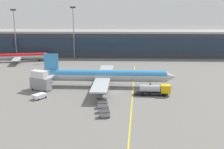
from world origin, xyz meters
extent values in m
plane|color=slate|center=(0.00, 0.00, 0.00)|extent=(700.00, 700.00, 0.00)
cube|color=yellow|center=(5.37, 2.00, 0.00)|extent=(5.46, 79.85, 0.01)
cube|color=#2D333D|center=(-15.63, 69.81, 6.37)|extent=(151.04, 19.26, 12.74)
cube|color=#1E2D42|center=(-15.63, 60.12, 7.00)|extent=(146.50, 0.16, 7.13)
cube|color=#99999E|center=(-15.63, 69.81, 13.24)|extent=(154.06, 19.64, 1.00)
cylinder|color=#B2B7BC|center=(-2.75, 6.75, 3.49)|extent=(39.09, 4.57, 3.66)
cylinder|color=#388CD1|center=(-2.75, 6.75, 3.82)|extent=(38.31, 4.40, 3.52)
cone|color=#B2B7BC|center=(18.04, 6.27, 3.49)|extent=(3.74, 3.56, 3.48)
cone|color=#B2B7BC|center=(-23.72, 7.23, 3.86)|extent=(4.47, 3.21, 3.11)
cube|color=#388CD1|center=(-21.75, 7.19, 8.07)|extent=(4.77, 0.47, 5.49)
cube|color=#B2B7BC|center=(-21.17, 10.84, 4.04)|extent=(2.14, 5.91, 0.24)
cube|color=#B2B7BC|center=(-21.34, 3.51, 4.04)|extent=(2.14, 5.91, 0.24)
cube|color=#B2B7BC|center=(-4.02, 16.80, 3.21)|extent=(5.18, 16.49, 0.40)
cube|color=#B2B7BC|center=(-4.48, -3.24, 3.21)|extent=(5.18, 16.49, 0.40)
cylinder|color=#939399|center=(-3.08, 13.83, 1.91)|extent=(2.87, 2.08, 2.01)
cylinder|color=#939399|center=(-3.41, -0.31, 1.91)|extent=(2.87, 2.08, 2.01)
cylinder|color=black|center=(11.29, 6.42, 0.50)|extent=(1.01, 0.42, 1.00)
cylinder|color=slate|center=(11.29, 6.42, 1.33)|extent=(0.20, 0.20, 1.66)
cylinder|color=black|center=(-5.05, 8.45, 0.50)|extent=(1.01, 0.42, 1.00)
cylinder|color=slate|center=(-5.05, 8.45, 1.33)|extent=(0.20, 0.20, 1.66)
cylinder|color=black|center=(-5.13, 5.15, 0.50)|extent=(1.01, 0.42, 1.00)
cylinder|color=slate|center=(-5.13, 5.15, 1.33)|extent=(0.20, 0.20, 1.66)
cube|color=#232326|center=(10.46, -2.71, 0.75)|extent=(10.11, 3.01, 0.50)
cube|color=yellow|center=(14.85, -2.94, 2.00)|extent=(2.92, 2.64, 2.50)
cube|color=black|center=(16.11, -3.00, 2.50)|extent=(0.28, 2.31, 1.12)
cylinder|color=#B7BABF|center=(10.18, -2.70, 2.10)|extent=(6.10, 2.50, 2.20)
cylinder|color=black|center=(14.35, -1.72, 0.50)|extent=(1.02, 0.40, 1.00)
cylinder|color=black|center=(14.23, -4.09, 0.50)|extent=(1.02, 0.40, 1.00)
cylinder|color=black|center=(10.22, -1.51, 0.50)|extent=(1.02, 0.40, 1.00)
cylinder|color=black|center=(10.10, -3.88, 0.50)|extent=(1.02, 0.40, 1.00)
cylinder|color=black|center=(8.12, -1.40, 0.50)|extent=(1.02, 0.40, 1.00)
cylinder|color=black|center=(8.00, -3.78, 0.50)|extent=(1.02, 0.40, 1.00)
cube|color=white|center=(-21.94, -7.06, 0.85)|extent=(4.09, 4.43, 1.10)
cube|color=black|center=(-22.49, -7.83, 1.04)|extent=(2.46, 2.29, 0.33)
cylinder|color=black|center=(-21.88, -8.74, 0.30)|extent=(0.55, 0.63, 0.60)
cylinder|color=black|center=(-23.55, -7.53, 0.30)|extent=(0.55, 0.63, 0.60)
cylinder|color=black|center=(-20.32, -6.59, 0.30)|extent=(0.55, 0.63, 0.60)
cylinder|color=black|center=(-22.00, -5.37, 0.30)|extent=(0.55, 0.63, 0.60)
cube|color=gray|center=(-23.91, 1.29, 2.20)|extent=(7.23, 5.05, 3.80)
cube|color=silver|center=(-24.22, 1.43, 5.20)|extent=(5.63, 4.24, 2.20)
cylinder|color=black|center=(-21.28, 1.35, 0.30)|extent=(0.65, 0.47, 0.60)
cylinder|color=black|center=(-22.20, -0.71, 0.30)|extent=(0.65, 0.47, 0.60)
cylinder|color=black|center=(-25.63, 3.29, 0.30)|extent=(0.65, 0.47, 0.60)
cylinder|color=black|center=(-26.54, 1.23, 0.30)|extent=(0.65, 0.47, 0.60)
cube|color=gray|center=(-2.38, -20.36, 0.73)|extent=(2.78, 1.83, 1.10)
cube|color=#333338|center=(-2.38, -20.36, 1.43)|extent=(2.83, 1.87, 0.10)
cylinder|color=black|center=(-3.31, -21.24, 0.18)|extent=(0.37, 0.17, 0.36)
cylinder|color=black|center=(-3.51, -19.76, 0.18)|extent=(0.37, 0.17, 0.36)
cylinder|color=black|center=(-1.24, -20.97, 0.18)|extent=(0.37, 0.17, 0.36)
cylinder|color=black|center=(-1.44, -19.48, 0.18)|extent=(0.37, 0.17, 0.36)
cube|color=gray|center=(-2.80, -17.19, 0.73)|extent=(2.78, 1.83, 1.10)
cube|color=#333338|center=(-2.80, -17.19, 1.43)|extent=(2.83, 1.87, 0.10)
cylinder|color=black|center=(-3.73, -18.07, 0.18)|extent=(0.37, 0.17, 0.36)
cylinder|color=black|center=(-3.93, -16.59, 0.18)|extent=(0.37, 0.17, 0.36)
cylinder|color=black|center=(-1.67, -17.79, 0.18)|extent=(0.37, 0.17, 0.36)
cylinder|color=black|center=(-1.87, -16.31, 0.18)|extent=(0.37, 0.17, 0.36)
cube|color=#B2B7BC|center=(-3.23, -14.02, 0.73)|extent=(2.78, 1.83, 1.10)
cube|color=#333338|center=(-3.23, -14.02, 1.43)|extent=(2.83, 1.87, 0.10)
cylinder|color=black|center=(-4.16, -14.90, 0.18)|extent=(0.37, 0.17, 0.36)
cylinder|color=black|center=(-4.36, -13.41, 0.18)|extent=(0.37, 0.17, 0.36)
cylinder|color=black|center=(-2.10, -14.62, 0.18)|extent=(0.37, 0.17, 0.36)
cylinder|color=black|center=(-2.30, -13.14, 0.18)|extent=(0.37, 0.17, 0.36)
cube|color=#595B60|center=(-3.66, -10.85, 0.73)|extent=(2.78, 1.83, 1.10)
cube|color=#333338|center=(-3.66, -10.85, 1.43)|extent=(2.83, 1.87, 0.10)
cylinder|color=black|center=(-4.59, -11.73, 0.18)|extent=(0.37, 0.17, 0.36)
cylinder|color=black|center=(-4.79, -10.24, 0.18)|extent=(0.37, 0.17, 0.36)
cylinder|color=black|center=(-2.53, -11.45, 0.18)|extent=(0.37, 0.17, 0.36)
cylinder|color=black|center=(-2.73, -9.97, 0.18)|extent=(0.37, 0.17, 0.36)
cylinder|color=#B2B7BC|center=(-47.75, 49.30, 2.58)|extent=(24.79, 8.35, 2.74)
cylinder|color=red|center=(-47.75, 49.30, 2.82)|extent=(24.29, 8.13, 2.63)
cone|color=#B2B7BC|center=(-34.73, 52.37, 2.58)|extent=(3.26, 3.16, 2.60)
cube|color=#B2B7BC|center=(-50.31, 55.46, 2.37)|extent=(5.77, 10.94, 0.29)
cube|color=#B2B7BC|center=(-47.30, 42.65, 2.37)|extent=(5.77, 10.94, 0.29)
cylinder|color=#939399|center=(-49.18, 53.80, 1.40)|extent=(2.40, 1.95, 1.51)
cylinder|color=#939399|center=(-47.02, 44.64, 1.40)|extent=(2.40, 1.95, 1.51)
cylinder|color=black|center=(-39.05, 51.35, 0.36)|extent=(0.77, 0.45, 0.72)
cylinder|color=slate|center=(-39.05, 51.35, 0.97)|extent=(0.14, 0.14, 1.21)
cylinder|color=black|center=(-49.48, 50.16, 0.36)|extent=(0.77, 0.45, 0.72)
cylinder|color=slate|center=(-49.48, 50.16, 0.97)|extent=(0.14, 0.14, 1.21)
cylinder|color=black|center=(-48.92, 47.76, 0.36)|extent=(0.77, 0.45, 0.72)
cylinder|color=slate|center=(-48.92, 47.76, 0.97)|extent=(0.14, 0.14, 1.21)
cylinder|color=gray|center=(-52.86, 57.81, 12.22)|extent=(0.44, 0.44, 24.44)
cube|color=#333338|center=(-52.86, 57.81, 24.84)|extent=(2.80, 0.50, 0.80)
cylinder|color=gray|center=(-22.66, 57.81, 12.81)|extent=(0.44, 0.44, 25.62)
cube|color=#333338|center=(-22.66, 57.81, 26.02)|extent=(2.80, 0.50, 0.80)
camera|label=1|loc=(1.47, -81.60, 25.25)|focal=43.90mm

